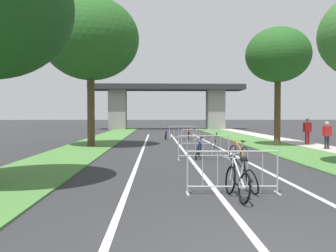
{
  "coord_description": "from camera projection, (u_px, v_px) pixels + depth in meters",
  "views": [
    {
      "loc": [
        -1.5,
        -4.45,
        1.89
      ],
      "look_at": [
        -0.8,
        15.82,
        1.29
      ],
      "focal_mm": 37.37,
      "sensor_mm": 36.0,
      "label": 1
    }
  ],
  "objects": [
    {
      "name": "lane_stripe_right_lane",
      "position": [
        222.0,
        149.0,
        19.89
      ],
      "size": [
        0.14,
        30.55,
        0.01
      ],
      "primitive_type": "cube",
      "color": "silver",
      "rests_on": "ground"
    },
    {
      "name": "lane_stripe_center",
      "position": [
        182.0,
        149.0,
        19.81
      ],
      "size": [
        0.14,
        30.55,
        0.01
      ],
      "primitive_type": "cube",
      "color": "silver",
      "rests_on": "ground"
    },
    {
      "name": "crowd_barrier_fourth",
      "position": [
        183.0,
        133.0,
        27.92
      ],
      "size": [
        2.26,
        0.56,
        1.05
      ],
      "rotation": [
        0.0,
        0.0,
        0.05
      ],
      "color": "#ADADB2",
      "rests_on": "ground"
    },
    {
      "name": "crowd_barrier_nearest",
      "position": [
        233.0,
        173.0,
        8.42
      ],
      "size": [
        2.25,
        0.49,
        1.05
      ],
      "rotation": [
        0.0,
        0.0,
        -0.02
      ],
      "color": "#ADADB2",
      "rests_on": "ground"
    },
    {
      "name": "tree_right_maple_mid",
      "position": [
        278.0,
        55.0,
        21.41
      ],
      "size": [
        3.95,
        3.95,
        7.3
      ],
      "color": "#4C3823",
      "rests_on": "ground"
    },
    {
      "name": "bicycle_purple_6",
      "position": [
        166.0,
        135.0,
        27.51
      ],
      "size": [
        0.51,
        1.78,
        0.97
      ],
      "rotation": [
        0.0,
        0.0,
        0.03
      ],
      "color": "black",
      "rests_on": "ground"
    },
    {
      "name": "bicycle_orange_5",
      "position": [
        238.0,
        152.0,
        14.53
      ],
      "size": [
        0.53,
        1.65,
        0.89
      ],
      "rotation": [
        0.0,
        0.0,
        0.23
      ],
      "color": "black",
      "rests_on": "ground"
    },
    {
      "name": "grass_verge_left",
      "position": [
        101.0,
        141.0,
        25.94
      ],
      "size": [
        3.04,
        52.81,
        0.05
      ],
      "primitive_type": "cube",
      "color": "#477A38",
      "rests_on": "ground"
    },
    {
      "name": "sidewalk_path_right",
      "position": [
        282.0,
        140.0,
        26.41
      ],
      "size": [
        1.89,
        52.81,
        0.08
      ],
      "primitive_type": "cube",
      "color": "#ADA89E",
      "rests_on": "ground"
    },
    {
      "name": "tree_left_pine_far",
      "position": [
        91.0,
        39.0,
        21.14
      ],
      "size": [
        5.87,
        5.87,
        9.04
      ],
      "color": "#4C3823",
      "rests_on": "ground"
    },
    {
      "name": "bicycle_green_4",
      "position": [
        215.0,
        141.0,
        20.96
      ],
      "size": [
        0.65,
        1.64,
        0.96
      ],
      "rotation": [
        0.0,
        0.0,
        -0.18
      ],
      "color": "black",
      "rests_on": "ground"
    },
    {
      "name": "lane_stripe_left_lane",
      "position": [
        143.0,
        149.0,
        19.73
      ],
      "size": [
        0.14,
        30.55,
        0.01
      ],
      "primitive_type": "cube",
      "color": "silver",
      "rests_on": "ground"
    },
    {
      "name": "bicycle_silver_0",
      "position": [
        237.0,
        182.0,
        7.91
      ],
      "size": [
        0.55,
        1.68,
        0.95
      ],
      "rotation": [
        0.0,
        0.0,
        0.09
      ],
      "color": "black",
      "rests_on": "ground"
    },
    {
      "name": "crowd_barrier_third",
      "position": [
        199.0,
        138.0,
        21.44
      ],
      "size": [
        2.26,
        0.54,
        1.05
      ],
      "rotation": [
        0.0,
        0.0,
        -0.05
      ],
      "color": "#ADADB2",
      "rests_on": "ground"
    },
    {
      "name": "bicycle_red_3",
      "position": [
        188.0,
        135.0,
        27.43
      ],
      "size": [
        0.56,
        1.62,
        0.93
      ],
      "rotation": [
        0.0,
        0.0,
        -0.17
      ],
      "color": "black",
      "rests_on": "ground"
    },
    {
      "name": "pedestrian_strolling",
      "position": [
        327.0,
        133.0,
        18.94
      ],
      "size": [
        0.56,
        0.34,
        1.57
      ],
      "rotation": [
        0.0,
        0.0,
        3.35
      ],
      "color": "#262628",
      "rests_on": "ground"
    },
    {
      "name": "overpass_bridge",
      "position": [
        167.0,
        98.0,
        48.02
      ],
      "size": [
        20.98,
        4.26,
        6.11
      ],
      "color": "#2D2D30",
      "rests_on": "ground"
    },
    {
      "name": "bicycle_blue_1",
      "position": [
        199.0,
        150.0,
        15.42
      ],
      "size": [
        0.53,
        1.62,
        0.93
      ],
      "rotation": [
        0.0,
        0.0,
        2.9
      ],
      "color": "black",
      "rests_on": "ground"
    },
    {
      "name": "grass_verge_right",
      "position": [
        250.0,
        140.0,
        26.33
      ],
      "size": [
        3.04,
        52.81,
        0.05
      ],
      "primitive_type": "cube",
      "color": "#477A38",
      "rests_on": "ground"
    },
    {
      "name": "crowd_barrier_second",
      "position": [
        204.0,
        148.0,
        14.93
      ],
      "size": [
        2.26,
        0.56,
        1.05
      ],
      "rotation": [
        0.0,
        0.0,
        0.05
      ],
      "color": "#ADADB2",
      "rests_on": "ground"
    },
    {
      "name": "pedestrian_pushing_bike",
      "position": [
        307.0,
        129.0,
        22.53
      ],
      "size": [
        0.61,
        0.35,
        1.71
      ],
      "rotation": [
        0.0,
        0.0,
        3.3
      ],
      "color": "#B21E1E",
      "rests_on": "ground"
    },
    {
      "name": "bicycle_black_2",
      "position": [
        243.0,
        176.0,
        8.82
      ],
      "size": [
        0.63,
        1.68,
        0.92
      ],
      "rotation": [
        0.0,
        0.0,
        0.16
      ],
      "color": "black",
      "rests_on": "ground"
    }
  ]
}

